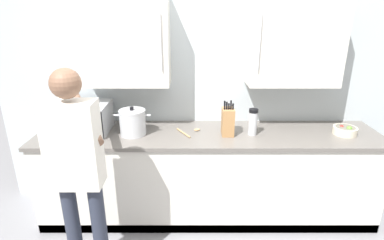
{
  "coord_description": "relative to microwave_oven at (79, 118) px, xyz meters",
  "views": [
    {
      "loc": [
        -0.16,
        -1.95,
        2.02
      ],
      "look_at": [
        -0.15,
        0.7,
        1.05
      ],
      "focal_mm": 28.57,
      "sensor_mm": 36.0,
      "label": 1
    }
  ],
  "objects": [
    {
      "name": "back_wall_tiled",
      "position": [
        1.23,
        0.29,
        0.44
      ],
      "size": [
        4.32,
        0.44,
        2.75
      ],
      "color": "#B2BCC1",
      "rests_on": "ground_plane"
    },
    {
      "name": "counter_unit",
      "position": [
        1.23,
        -0.04,
        -0.59
      ],
      "size": [
        3.28,
        0.7,
        0.9
      ],
      "color": "beige",
      "rests_on": "ground_plane"
    },
    {
      "name": "microwave_oven",
      "position": [
        0.0,
        0.0,
        0.0
      ],
      "size": [
        0.5,
        0.43,
        0.27
      ],
      "color": "#B7BABF",
      "rests_on": "counter_unit"
    },
    {
      "name": "wooden_spoon",
      "position": [
        1.05,
        -0.02,
        -0.13
      ],
      "size": [
        0.24,
        0.22,
        0.02
      ],
      "color": "tan",
      "rests_on": "counter_unit"
    },
    {
      "name": "knife_block",
      "position": [
        1.4,
        -0.08,
        -0.0
      ],
      "size": [
        0.11,
        0.15,
        0.34
      ],
      "color": "#A37547",
      "rests_on": "counter_unit"
    },
    {
      "name": "thermos_flask",
      "position": [
        1.64,
        -0.08,
        -0.01
      ],
      "size": [
        0.09,
        0.09,
        0.25
      ],
      "color": "#B7BABF",
      "rests_on": "counter_unit"
    },
    {
      "name": "stock_pot",
      "position": [
        0.52,
        -0.07,
        -0.02
      ],
      "size": [
        0.34,
        0.25,
        0.27
      ],
      "color": "#B7BABF",
      "rests_on": "counter_unit"
    },
    {
      "name": "fruit_bowl",
      "position": [
        2.52,
        -0.07,
        -0.1
      ],
      "size": [
        0.22,
        0.22,
        0.09
      ],
      "color": "beige",
      "rests_on": "counter_unit"
    },
    {
      "name": "person_figure",
      "position": [
        0.26,
        -0.84,
        -0.04
      ],
      "size": [
        0.44,
        0.59,
        1.67
      ],
      "color": "#282D3D",
      "rests_on": "ground_plane"
    }
  ]
}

